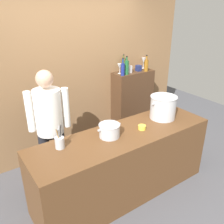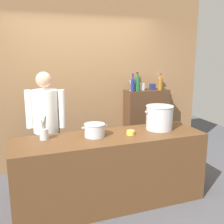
% 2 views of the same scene
% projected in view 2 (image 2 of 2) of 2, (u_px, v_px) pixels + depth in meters
% --- Properties ---
extents(ground_plane, '(8.00, 8.00, 0.00)m').
position_uv_depth(ground_plane, '(110.00, 202.00, 3.52)').
color(ground_plane, '#4C4C51').
extents(brick_back_panel, '(4.40, 0.10, 3.00)m').
position_uv_depth(brick_back_panel, '(82.00, 77.00, 4.47)').
color(brick_back_panel, olive).
rests_on(brick_back_panel, ground_plane).
extents(prep_counter, '(2.38, 0.70, 0.90)m').
position_uv_depth(prep_counter, '(110.00, 170.00, 3.42)').
color(prep_counter, brown).
rests_on(prep_counter, ground_plane).
extents(bar_cabinet, '(0.76, 0.32, 1.26)m').
position_uv_depth(bar_cabinet, '(146.00, 125.00, 4.84)').
color(bar_cabinet, '#472D1C').
rests_on(bar_cabinet, ground_plane).
extents(chef, '(0.51, 0.40, 1.66)m').
position_uv_depth(chef, '(46.00, 123.00, 3.68)').
color(chef, black).
rests_on(chef, ground_plane).
extents(stockpot_large, '(0.42, 0.36, 0.32)m').
position_uv_depth(stockpot_large, '(159.00, 118.00, 3.58)').
color(stockpot_large, '#B7BABF').
rests_on(stockpot_large, prep_counter).
extents(stockpot_small, '(0.32, 0.26, 0.16)m').
position_uv_depth(stockpot_small, '(95.00, 130.00, 3.28)').
color(stockpot_small, '#B7BABF').
rests_on(stockpot_small, prep_counter).
extents(utensil_crock, '(0.10, 0.10, 0.28)m').
position_uv_depth(utensil_crock, '(44.00, 134.00, 3.18)').
color(utensil_crock, '#B7BABF').
rests_on(utensil_crock, prep_counter).
extents(butter_jar, '(0.10, 0.10, 0.05)m').
position_uv_depth(butter_jar, '(131.00, 133.00, 3.36)').
color(butter_jar, yellow).
rests_on(butter_jar, prep_counter).
extents(wine_bottle_olive, '(0.07, 0.07, 0.30)m').
position_uv_depth(wine_bottle_olive, '(137.00, 83.00, 4.71)').
color(wine_bottle_olive, '#475123').
rests_on(wine_bottle_olive, bar_cabinet).
extents(wine_bottle_cobalt, '(0.07, 0.07, 0.30)m').
position_uv_depth(wine_bottle_cobalt, '(133.00, 85.00, 4.47)').
color(wine_bottle_cobalt, navy).
rests_on(wine_bottle_cobalt, bar_cabinet).
extents(wine_bottle_amber, '(0.07, 0.07, 0.28)m').
position_uv_depth(wine_bottle_amber, '(160.00, 84.00, 4.65)').
color(wine_bottle_amber, '#8C5919').
rests_on(wine_bottle_amber, bar_cabinet).
extents(wine_bottle_green, '(0.08, 0.08, 0.31)m').
position_uv_depth(wine_bottle_green, '(137.00, 84.00, 4.52)').
color(wine_bottle_green, '#1E592D').
rests_on(wine_bottle_green, bar_cabinet).
extents(wine_glass_tall, '(0.08, 0.08, 0.19)m').
position_uv_depth(wine_glass_tall, '(160.00, 81.00, 4.85)').
color(wine_glass_tall, silver).
rests_on(wine_glass_tall, bar_cabinet).
extents(wine_glass_short, '(0.08, 0.08, 0.17)m').
position_uv_depth(wine_glass_short, '(131.00, 83.00, 4.60)').
color(wine_glass_short, silver).
rests_on(wine_glass_short, bar_cabinet).
extents(spice_tin_silver, '(0.09, 0.09, 0.13)m').
position_uv_depth(spice_tin_silver, '(141.00, 87.00, 4.63)').
color(spice_tin_silver, '#B2B2B7').
rests_on(spice_tin_silver, bar_cabinet).
extents(spice_tin_navy, '(0.09, 0.09, 0.10)m').
position_uv_depth(spice_tin_navy, '(152.00, 87.00, 4.70)').
color(spice_tin_navy, navy).
rests_on(spice_tin_navy, bar_cabinet).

